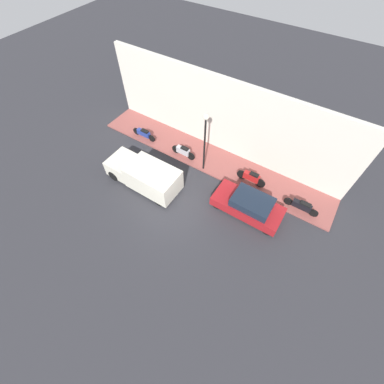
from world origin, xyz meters
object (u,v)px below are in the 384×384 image
(streetlamp, at_px, (205,134))
(parked_car, at_px, (249,205))
(scooter_silver, at_px, (183,151))
(delivery_van, at_px, (144,174))
(motorcycle_black, at_px, (302,206))
(motorcycle_blue, at_px, (144,133))
(motorcycle_red, at_px, (251,177))

(streetlamp, bearing_deg, parked_car, -110.11)
(parked_car, distance_m, scooter_silver, 6.01)
(scooter_silver, bearing_deg, streetlamp, -97.15)
(delivery_van, xyz_separation_m, motorcycle_black, (3.36, -9.15, -0.35))
(scooter_silver, xyz_separation_m, motorcycle_black, (0.04, -8.41, -0.04))
(parked_car, distance_m, motorcycle_blue, 9.46)
(delivery_van, height_order, motorcycle_black, delivery_van)
(motorcycle_red, bearing_deg, scooter_silver, 94.20)
(delivery_van, xyz_separation_m, scooter_silver, (3.32, -0.74, -0.32))
(delivery_van, bearing_deg, scooter_silver, -12.51)
(parked_car, xyz_separation_m, streetlamp, (1.46, 3.99, 2.47))
(parked_car, relative_size, streetlamp, 0.95)
(delivery_van, relative_size, motorcycle_red, 2.52)
(motorcycle_black, bearing_deg, streetlamp, 92.26)
(scooter_silver, bearing_deg, motorcycle_red, -85.80)
(motorcycle_black, bearing_deg, scooter_silver, 90.26)
(motorcycle_blue, distance_m, motorcycle_black, 11.94)
(motorcycle_red, bearing_deg, motorcycle_black, -95.48)
(streetlamp, bearing_deg, motorcycle_black, -87.74)
(parked_car, distance_m, motorcycle_black, 3.15)
(parked_car, bearing_deg, scooter_silver, 73.73)
(motorcycle_red, relative_size, motorcycle_black, 0.94)
(motorcycle_red, xyz_separation_m, scooter_silver, (-0.37, 4.99, -0.03))
(scooter_silver, relative_size, streetlamp, 0.42)
(scooter_silver, distance_m, streetlamp, 3.11)
(parked_car, height_order, delivery_van, delivery_van)
(delivery_van, xyz_separation_m, motorcycle_red, (3.69, -5.73, -0.28))
(streetlamp, bearing_deg, delivery_van, 140.91)
(parked_car, distance_m, delivery_van, 6.72)
(delivery_van, relative_size, motorcycle_blue, 2.44)
(motorcycle_red, relative_size, streetlamp, 0.45)
(motorcycle_red, height_order, motorcycle_blue, motorcycle_red)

